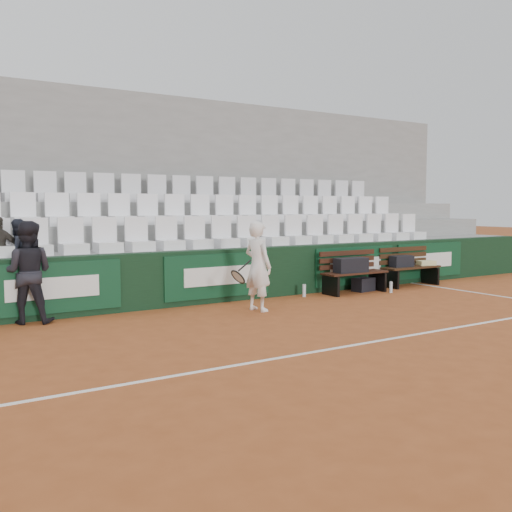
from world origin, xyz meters
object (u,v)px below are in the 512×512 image
at_px(water_bottle_near, 304,290).
at_px(tennis_player, 258,266).
at_px(spectator_c, 16,224).
at_px(sports_bag_ground, 363,284).
at_px(water_bottle_far, 391,287).
at_px(bench_right, 411,276).
at_px(sports_bag_left, 351,265).
at_px(bench_left, 355,282).
at_px(sports_bag_right, 402,261).
at_px(ball_kid, 28,272).

height_order(water_bottle_near, tennis_player, tennis_player).
bearing_deg(tennis_player, spectator_c, 154.54).
xyz_separation_m(sports_bag_ground, tennis_player, (-3.16, -0.74, 0.64)).
relative_size(water_bottle_far, spectator_c, 0.22).
bearing_deg(bench_right, spectator_c, 173.32).
bearing_deg(water_bottle_far, spectator_c, 168.29).
bearing_deg(sports_bag_left, spectator_c, 169.80).
height_order(bench_left, tennis_player, tennis_player).
xyz_separation_m(water_bottle_far, tennis_player, (-3.48, -0.25, 0.66)).
xyz_separation_m(sports_bag_right, spectator_c, (-7.98, 0.92, 0.96)).
height_order(water_bottle_far, ball_kid, ball_kid).
xyz_separation_m(bench_right, tennis_player, (-4.62, -0.76, 0.56)).
xyz_separation_m(water_bottle_near, ball_kid, (-5.20, 0.21, 0.67)).
height_order(sports_bag_right, spectator_c, spectator_c).
xyz_separation_m(ball_kid, spectator_c, (-0.03, 0.72, 0.73)).
distance_m(bench_left, tennis_player, 2.94).
relative_size(sports_bag_ground, spectator_c, 0.45).
height_order(bench_right, sports_bag_left, sports_bag_left).
xyz_separation_m(bench_right, sports_bag_ground, (-1.47, -0.02, -0.08)).
height_order(sports_bag_ground, tennis_player, tennis_player).
xyz_separation_m(sports_bag_right, water_bottle_near, (-2.76, -0.01, -0.45)).
distance_m(sports_bag_ground, ball_kid, 6.78).
xyz_separation_m(bench_right, water_bottle_near, (-3.01, 0.04, -0.10)).
bearing_deg(water_bottle_near, spectator_c, 169.95).
bearing_deg(water_bottle_near, bench_right, -0.74).
bearing_deg(water_bottle_far, bench_right, 23.92).
bearing_deg(bench_left, sports_bag_ground, 16.88).
xyz_separation_m(sports_bag_right, ball_kid, (-7.95, 0.20, 0.22)).
distance_m(sports_bag_left, spectator_c, 6.45).
xyz_separation_m(bench_left, sports_bag_left, (-0.15, -0.04, 0.37)).
bearing_deg(sports_bag_left, water_bottle_far, -22.67).
bearing_deg(sports_bag_ground, ball_kid, 177.74).
xyz_separation_m(bench_right, sports_bag_left, (-1.96, -0.16, 0.37)).
relative_size(bench_left, sports_bag_right, 2.76).
relative_size(sports_bag_left, sports_bag_right, 1.28).
distance_m(sports_bag_right, ball_kid, 7.96).
distance_m(sports_bag_left, ball_kid, 6.27).
distance_m(sports_bag_left, water_bottle_near, 1.17).
bearing_deg(ball_kid, bench_left, -158.76).
relative_size(bench_right, water_bottle_near, 5.84).
relative_size(bench_left, spectator_c, 1.41).
xyz_separation_m(bench_right, sports_bag_right, (-0.26, 0.05, 0.35)).
xyz_separation_m(bench_left, ball_kid, (-6.40, 0.37, 0.57)).
height_order(bench_right, spectator_c, spectator_c).
height_order(sports_bag_left, water_bottle_near, sports_bag_left).
bearing_deg(bench_right, sports_bag_right, 169.45).
distance_m(bench_left, bench_right, 1.81).
distance_m(bench_right, sports_bag_right, 0.44).
distance_m(bench_left, spectator_c, 6.65).
height_order(bench_left, water_bottle_near, bench_left).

